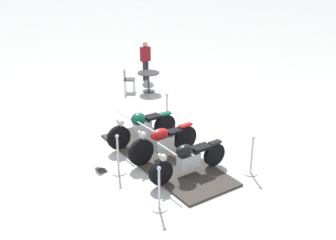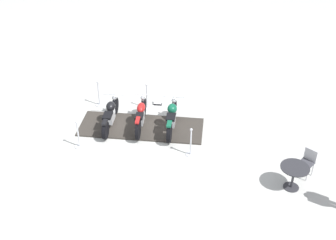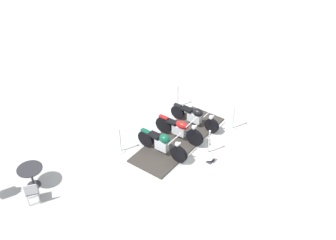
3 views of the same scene
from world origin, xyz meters
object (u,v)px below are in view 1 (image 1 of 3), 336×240
motorcycle_black (188,159)px  stanchion_left_front (167,114)px  stanchion_right_rear (159,196)px  info_placard (101,168)px  motorcycle_forest (142,127)px  cafe_chair_near_table (128,78)px  motorcycle_maroon (163,141)px  cafe_table (149,77)px  bystander_person (145,57)px  stanchion_left_rear (251,162)px  stanchion_right_mid (118,162)px

motorcycle_black → stanchion_left_front: 3.29m
stanchion_right_rear → info_placard: stanchion_right_rear is taller
motorcycle_forest → motorcycle_black: bearing=89.9°
stanchion_right_rear → cafe_chair_near_table: stanchion_right_rear is taller
motorcycle_maroon → cafe_chair_near_table: 5.81m
motorcycle_maroon → stanchion_left_front: size_ratio=2.02×
cafe_table → bystander_person: bystander_person is taller
motorcycle_black → stanchion_left_rear: stanchion_left_rear is taller
motorcycle_maroon → cafe_table: (-4.22, 3.72, 0.07)m
motorcycle_maroon → motorcycle_black: bearing=88.0°
motorcycle_forest → info_placard: 1.86m
motorcycle_maroon → stanchion_left_rear: 2.34m
stanchion_left_front → info_placard: stanchion_left_front is taller
motorcycle_black → motorcycle_forest: bearing=-90.8°
motorcycle_forest → bystander_person: bearing=-122.1°
stanchion_left_rear → stanchion_left_front: stanchion_left_front is taller
motorcycle_forest → stanchion_right_rear: (2.57, -2.00, -0.19)m
motorcycle_black → cafe_table: 6.62m
cafe_table → bystander_person: size_ratio=0.52×
stanchion_left_rear → cafe_table: stanchion_left_rear is taller
motorcycle_forest → motorcycle_black: size_ratio=0.98×
motorcycle_black → bystander_person: 8.26m
stanchion_left_front → stanchion_right_rear: (2.99, -3.53, -0.02)m
motorcycle_forest → info_placard: (0.32, -1.77, -0.46)m
motorcycle_maroon → stanchion_right_rear: 2.30m
stanchion_right_mid → info_placard: (-0.43, -0.22, -0.25)m
stanchion_left_rear → cafe_table: size_ratio=1.22×
stanchion_left_rear → cafe_chair_near_table: bearing=161.9°
stanchion_left_front → stanchion_right_mid: bearing=-69.2°
motorcycle_forest → stanchion_left_front: size_ratio=2.06×
stanchion_left_rear → cafe_chair_near_table: (-7.00, 2.29, 0.22)m
stanchion_left_front → cafe_table: stanchion_left_front is taller
stanchion_right_rear → stanchion_left_front: bearing=130.3°
stanchion_left_front → cafe_chair_near_table: 3.65m
motorcycle_black → cafe_table: (-5.29, 3.98, 0.10)m
info_placard → bystander_person: 7.90m
motorcycle_maroon → stanchion_right_rear: (1.50, -1.73, -0.19)m
stanchion_right_mid → stanchion_left_front: (-1.17, 3.08, 0.04)m
stanchion_left_front → cafe_chair_near_table: (-3.36, 1.41, 0.18)m
motorcycle_maroon → cafe_table: size_ratio=2.50×
stanchion_right_rear → cafe_table: size_ratio=1.24×
info_placard → bystander_person: size_ratio=0.22×
stanchion_left_rear → cafe_chair_near_table: stanchion_left_rear is taller
cafe_table → stanchion_left_rear: bearing=-23.8°
stanchion_right_rear → info_placard: bearing=174.2°
stanchion_left_front → motorcycle_forest: bearing=-74.7°
motorcycle_maroon → cafe_table: bearing=-119.6°
cafe_table → motorcycle_black: bearing=-37.0°
stanchion_right_mid → info_placard: 0.55m
stanchion_right_rear → bystander_person: bearing=136.9°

